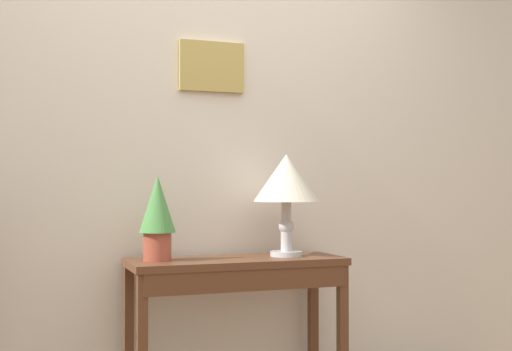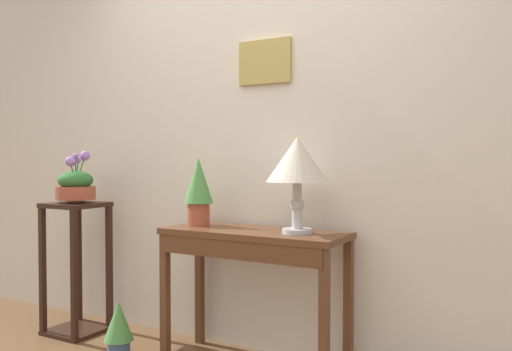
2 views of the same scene
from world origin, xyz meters
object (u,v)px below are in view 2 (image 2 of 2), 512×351
at_px(potted_plant_on_console, 199,188).
at_px(console_table, 252,253).
at_px(table_lamp, 297,163).
at_px(pedestal_stand_left, 76,268).
at_px(potted_plant_floor, 119,327).
at_px(planter_bowl_wide, 76,185).

bearing_deg(potted_plant_on_console, console_table, -5.33).
xyz_separation_m(table_lamp, pedestal_stand_left, (-1.59, -0.08, -0.71)).
relative_size(table_lamp, potted_plant_floor, 1.51).
xyz_separation_m(table_lamp, potted_plant_on_console, (-0.65, 0.01, -0.15)).
distance_m(table_lamp, potted_plant_on_console, 0.67).
relative_size(console_table, table_lamp, 2.05).
height_order(potted_plant_on_console, potted_plant_floor, potted_plant_on_console).
bearing_deg(planter_bowl_wide, pedestal_stand_left, 174.45).
relative_size(pedestal_stand_left, potted_plant_floor, 2.59).
bearing_deg(pedestal_stand_left, potted_plant_on_console, 5.54).
height_order(potted_plant_on_console, planter_bowl_wide, planter_bowl_wide).
bearing_deg(potted_plant_on_console, pedestal_stand_left, -174.46).
distance_m(console_table, table_lamp, 0.56).
bearing_deg(table_lamp, planter_bowl_wide, -177.19).
bearing_deg(potted_plant_on_console, potted_plant_floor, -141.48).
distance_m(table_lamp, potted_plant_floor, 1.43).
xyz_separation_m(table_lamp, planter_bowl_wide, (-1.59, -0.08, -0.15)).
bearing_deg(table_lamp, potted_plant_floor, -164.74).
bearing_deg(planter_bowl_wide, console_table, 2.40).
height_order(console_table, planter_bowl_wide, planter_bowl_wide).
distance_m(potted_plant_on_console, planter_bowl_wide, 0.95).
height_order(planter_bowl_wide, potted_plant_floor, planter_bowl_wide).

